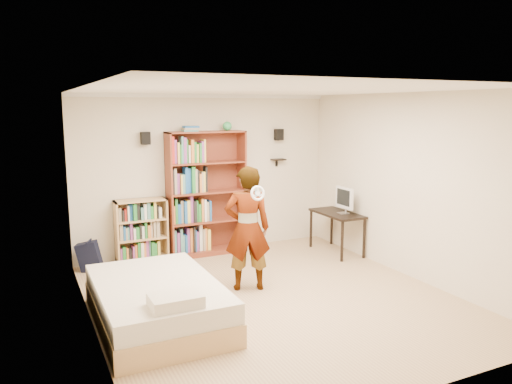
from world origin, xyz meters
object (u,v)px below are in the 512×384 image
(tall_bookshelf, at_px, (207,194))
(low_bookshelf, at_px, (142,231))
(person, at_px, (247,228))
(daybed, at_px, (157,297))
(computer_desk, at_px, (337,232))

(tall_bookshelf, distance_m, low_bookshelf, 1.23)
(low_bookshelf, xyz_separation_m, person, (1.04, -1.86, 0.34))
(low_bookshelf, bearing_deg, daybed, -98.74)
(tall_bookshelf, distance_m, computer_desk, 2.33)
(computer_desk, height_order, person, person)
(daybed, bearing_deg, computer_desk, 22.87)
(low_bookshelf, bearing_deg, computer_desk, -16.35)
(low_bookshelf, relative_size, person, 0.60)
(computer_desk, bearing_deg, tall_bookshelf, 156.53)
(tall_bookshelf, height_order, computer_desk, tall_bookshelf)
(computer_desk, height_order, daybed, computer_desk)
(low_bookshelf, height_order, computer_desk, low_bookshelf)
(computer_desk, relative_size, person, 0.60)
(low_bookshelf, height_order, person, person)
(low_bookshelf, height_order, daybed, low_bookshelf)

